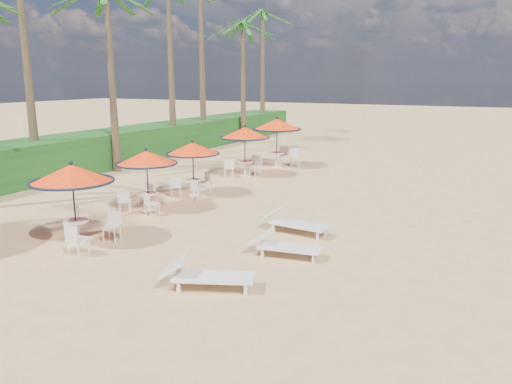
% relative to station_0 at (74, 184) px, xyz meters
% --- Properties ---
extents(ground, '(160.00, 160.00, 0.00)m').
position_rel_station_0_xyz_m(ground, '(4.81, -0.08, -1.74)').
color(ground, tan).
rests_on(ground, ground).
extents(scrub_hedge, '(3.00, 40.00, 1.80)m').
position_rel_station_0_xyz_m(scrub_hedge, '(-8.69, 10.92, -0.84)').
color(scrub_hedge, '#194716').
rests_on(scrub_hedge, ground).
extents(station_0, '(2.28, 2.28, 2.37)m').
position_rel_station_0_xyz_m(station_0, '(0.00, 0.00, 0.00)').
color(station_0, black).
rests_on(station_0, ground).
extents(station_1, '(2.14, 2.14, 2.23)m').
position_rel_station_0_xyz_m(station_1, '(-0.58, 3.72, -0.10)').
color(station_1, black).
rests_on(station_1, ground).
extents(station_2, '(2.13, 2.13, 2.22)m').
position_rel_station_0_xyz_m(station_2, '(-0.46, 6.43, -0.11)').
color(station_2, black).
rests_on(station_2, ground).
extents(station_3, '(2.34, 2.34, 2.44)m').
position_rel_station_0_xyz_m(station_3, '(-0.54, 10.92, 0.05)').
color(station_3, black).
rests_on(station_3, ground).
extents(station_4, '(2.53, 2.55, 2.64)m').
position_rel_station_0_xyz_m(station_4, '(-0.21, 13.96, 0.28)').
color(station_4, black).
rests_on(station_4, ground).
extents(lounger_near, '(2.17, 1.39, 0.74)m').
position_rel_station_0_xyz_m(lounger_near, '(4.83, -1.01, -1.39)').
color(lounger_near, white).
rests_on(lounger_near, ground).
extents(lounger_mid, '(1.98, 0.86, 0.69)m').
position_rel_station_0_xyz_m(lounger_mid, '(5.53, 1.67, -1.41)').
color(lounger_mid, white).
rests_on(lounger_mid, ground).
extents(lounger_far, '(2.15, 0.86, 0.75)m').
position_rel_station_0_xyz_m(lounger_far, '(4.96, 3.70, -1.38)').
color(lounger_far, white).
rests_on(lounger_far, ground).
extents(palm_3, '(5.00, 5.00, 8.70)m').
position_rel_station_0_xyz_m(palm_3, '(-6.95, 9.22, 6.19)').
color(palm_3, brown).
rests_on(palm_3, ground).
extents(palm_6, '(5.00, 5.00, 8.41)m').
position_rel_station_0_xyz_m(palm_6, '(-6.87, 22.41, 5.92)').
color(palm_6, brown).
rests_on(palm_6, ground).
extents(palm_7, '(5.00, 5.00, 9.72)m').
position_rel_station_0_xyz_m(palm_7, '(-7.73, 27.32, 7.15)').
color(palm_7, brown).
rests_on(palm_7, ground).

